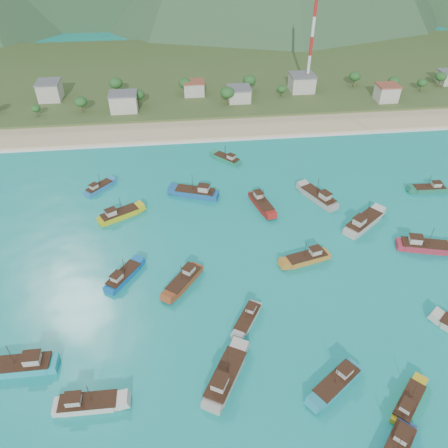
{
  "coord_description": "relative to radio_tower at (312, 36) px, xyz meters",
  "views": [
    {
      "loc": [
        -8.2,
        -67.59,
        69.36
      ],
      "look_at": [
        1.49,
        18.0,
        3.0
      ],
      "focal_mm": 35.0,
      "sensor_mm": 36.0,
      "label": 1
    }
  ],
  "objects": [
    {
      "name": "beach",
      "position": [
        -46.59,
        -29.0,
        -23.28
      ],
      "size": [
        400.0,
        18.0,
        1.2
      ],
      "primitive_type": "cube",
      "color": "beige",
      "rests_on": "ground"
    },
    {
      "name": "ground",
      "position": [
        -46.59,
        -108.0,
        -23.28
      ],
      "size": [
        600.0,
        600.0,
        0.0
      ],
      "primitive_type": "plane",
      "color": "#0C7385",
      "rests_on": "ground"
    },
    {
      "name": "boat_4",
      "position": [
        -17.12,
        -78.18,
        -22.36
      ],
      "size": [
        8.67,
        12.5,
        7.2
      ],
      "rotation": [
        0.0,
        0.0,
        0.46
      ],
      "color": "#A39C94",
      "rests_on": "ground"
    },
    {
      "name": "village",
      "position": [
        -36.47,
        -4.68,
        -18.71
      ],
      "size": [
        217.68,
        24.6,
        6.87
      ],
      "color": "beige",
      "rests_on": "ground"
    },
    {
      "name": "boat_11",
      "position": [
        -49.63,
        -131.6,
        -22.33
      ],
      "size": [
        9.3,
        12.62,
        7.34
      ],
      "rotation": [
        0.0,
        0.0,
        5.77
      ],
      "color": "#A39F93",
      "rests_on": "ground"
    },
    {
      "name": "boat_5",
      "position": [
        -33.56,
        -79.06,
        -22.5
      ],
      "size": [
        5.79,
        11.31,
        6.41
      ],
      "rotation": [
        0.0,
        0.0,
        3.39
      ],
      "color": "maroon",
      "rests_on": "ground"
    },
    {
      "name": "boat_3",
      "position": [
        -73.18,
        -133.72,
        -22.51
      ],
      "size": [
        10.79,
        3.28,
        6.36
      ],
      "rotation": [
        0.0,
        0.0,
        4.7
      ],
      "color": "beige",
      "rests_on": "ground"
    },
    {
      "name": "boat_0",
      "position": [
        -43.48,
        -118.42,
        -22.71
      ],
      "size": [
        6.98,
        9.02,
        5.3
      ],
      "rotation": [
        0.0,
        0.0,
        2.59
      ],
      "color": "beige",
      "rests_on": "ground"
    },
    {
      "name": "boat_2",
      "position": [
        -69.3,
        -103.68,
        -22.59
      ],
      "size": [
        8.16,
        9.94,
        5.93
      ],
      "rotation": [
        0.0,
        0.0,
        5.68
      ],
      "color": "#0E5CA6",
      "rests_on": "ground"
    },
    {
      "name": "boat_21",
      "position": [
        -40.02,
        -53.26,
        -22.64
      ],
      "size": [
        8.64,
        8.95,
        5.67
      ],
      "rotation": [
        0.0,
        0.0,
        0.75
      ],
      "color": "#1D7D59",
      "rests_on": "ground"
    },
    {
      "name": "boat_13",
      "position": [
        -26.87,
        -102.32,
        -22.52
      ],
      "size": [
        11.12,
        5.69,
        6.31
      ],
      "rotation": [
        0.0,
        0.0,
        1.82
      ],
      "color": "#BE7827",
      "rests_on": "ground"
    },
    {
      "name": "radio_tower",
      "position": [
        0.0,
        0.0,
        0.0
      ],
      "size": [
        1.2,
        1.2,
        43.35
      ],
      "color": "red",
      "rests_on": "ground"
    },
    {
      "name": "vegetation",
      "position": [
        -42.95,
        -4.3,
        -18.21
      ],
      "size": [
        278.91,
        25.65,
        8.58
      ],
      "color": "#235623",
      "rests_on": "ground"
    },
    {
      "name": "boat_10",
      "position": [
        15.98,
        -77.16,
        -22.62
      ],
      "size": [
        9.81,
        3.16,
        5.75
      ],
      "rotation": [
        0.0,
        0.0,
        1.54
      ],
      "color": "#1D6D50",
      "rests_on": "ground"
    },
    {
      "name": "boat_16",
      "position": [
        -51.02,
        -72.08,
        -22.35
      ],
      "size": [
        12.83,
        7.56,
        7.28
      ],
      "rotation": [
        0.0,
        0.0,
        1.23
      ],
      "color": "#18538F",
      "rests_on": "ground"
    },
    {
      "name": "boat_18",
      "position": [
        -71.99,
        -80.1,
        -22.49
      ],
      "size": [
        11.16,
        8.07,
        6.47
      ],
      "rotation": [
        0.0,
        0.0,
        5.21
      ],
      "color": "gold",
      "rests_on": "ground"
    },
    {
      "name": "land",
      "position": [
        -46.59,
        32.0,
        -23.28
      ],
      "size": [
        400.0,
        110.0,
        2.4
      ],
      "primitive_type": "cube",
      "color": "#385123",
      "rests_on": "ground"
    },
    {
      "name": "boat_15",
      "position": [
        -9.09,
        -91.04,
        -22.28
      ],
      "size": [
        12.52,
        10.91,
        7.62
      ],
      "rotation": [
        0.0,
        0.0,
        5.37
      ],
      "color": "#B9B0A6",
      "rests_on": "ground"
    },
    {
      "name": "boat_8",
      "position": [
        -55.79,
        -106.38,
        -22.52
      ],
      "size": [
        8.93,
        10.5,
        6.34
      ],
      "rotation": [
        0.0,
        0.0,
        2.5
      ],
      "color": "brown",
      "rests_on": "ground"
    },
    {
      "name": "boat_1",
      "position": [
        -78.8,
        -65.78,
        -22.71
      ],
      "size": [
        7.98,
        8.37,
        5.28
      ],
      "rotation": [
        0.0,
        0.0,
        5.54
      ],
      "color": "#286FB4",
      "rests_on": "ground"
    },
    {
      "name": "boat_24",
      "position": [
        -19.45,
        -139.6,
        -22.67
      ],
      "size": [
        8.53,
        8.5,
        5.49
      ],
      "rotation": [
        0.0,
        0.0,
        5.49
      ],
      "color": "#B19A16",
      "rests_on": "ground"
    },
    {
      "name": "boat_23",
      "position": [
        2.02,
        -101.49,
        -22.37
      ],
      "size": [
        12.59,
        6.6,
        7.14
      ],
      "rotation": [
        0.0,
        0.0,
        4.45
      ],
      "color": "#A52739",
      "rests_on": "ground"
    },
    {
      "name": "boat_26",
      "position": [
        -85.89,
        -125.04,
        -22.34
      ],
      "size": [
        12.33,
        3.66,
        7.28
      ],
      "rotation": [
        0.0,
        0.0,
        1.57
      ],
      "color": "#21A2B2",
      "rests_on": "ground"
    },
    {
      "name": "boat_25",
      "position": [
        -30.25,
        -134.57,
        -22.51
      ],
      "size": [
        10.65,
        8.75,
        6.36
      ],
      "rotation": [
        0.0,
        0.0,
        2.18
      ],
      "color": "teal",
      "rests_on": "ground"
    },
    {
      "name": "surf_line",
      "position": [
        -46.59,
        -38.5,
        -23.28
      ],
      "size": [
        400.0,
        2.5,
        0.08
      ],
      "primitive_type": "cube",
      "color": "white",
      "rests_on": "ground"
    }
  ]
}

